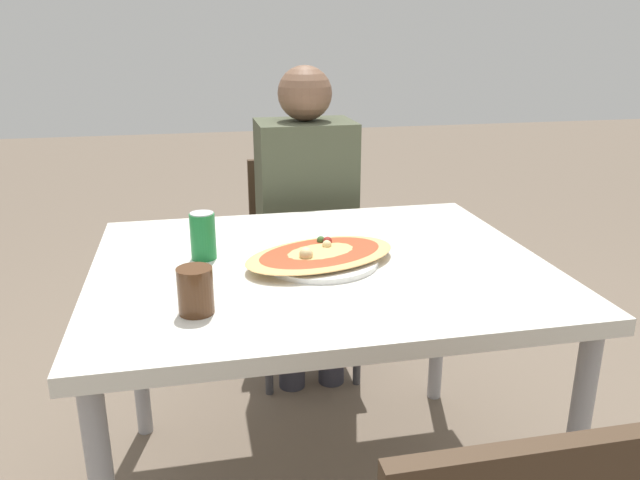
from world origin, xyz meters
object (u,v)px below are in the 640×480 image
pizza_main (321,256)px  drink_glass (195,291)px  soda_can (203,236)px  chair_far_seated (302,252)px  dining_table (320,286)px  person_seated (306,205)px

pizza_main → drink_glass: drink_glass is taller
soda_can → drink_glass: bearing=-94.5°
chair_far_seated → drink_glass: drink_glass is taller
chair_far_seated → pizza_main: 0.86m
chair_far_seated → drink_glass: 1.17m
pizza_main → dining_table: bearing=89.6°
soda_can → dining_table: bearing=-16.2°
pizza_main → drink_glass: (-0.32, -0.24, 0.03)m
person_seated → dining_table: bearing=82.3°
person_seated → pizza_main: bearing=82.4°
chair_far_seated → person_seated: 0.25m
person_seated → pizza_main: (-0.09, -0.70, 0.06)m
chair_far_seated → soda_can: soda_can is taller
soda_can → drink_glass: 0.34m
soda_can → pizza_main: bearing=-18.4°
dining_table → person_seated: size_ratio=0.97×
person_seated → drink_glass: (-0.41, -0.93, 0.09)m
dining_table → chair_far_seated: (0.09, 0.79, -0.19)m
dining_table → soda_can: 0.33m
chair_far_seated → drink_glass: size_ratio=8.13×
person_seated → chair_far_seated: bearing=-90.0°
soda_can → drink_glass: size_ratio=1.23×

